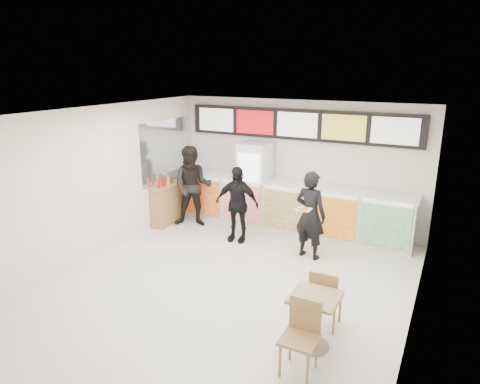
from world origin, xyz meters
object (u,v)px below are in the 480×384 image
Objects in this scene: service_counter at (290,207)px; customer_main at (310,215)px; customer_left at (193,187)px; condiment_ledge at (166,205)px; customer_mid at (237,204)px; drinks_fridge at (254,184)px; cafe_table at (314,312)px.

customer_main reaches higher than service_counter.
service_counter is 2.86× the size of customer_left.
customer_left is at bearing 20.79° from condiment_ledge.
customer_mid is 1.45× the size of condiment_ledge.
customer_mid is (1.38, -0.35, -0.13)m from customer_left.
drinks_fridge is 1.25× the size of cafe_table.
service_counter is 2.78× the size of drinks_fridge.
customer_main is 0.92× the size of customer_left.
customer_left is (-2.19, -0.77, 0.40)m from service_counter.
customer_left is 1.43m from customer_mid.
drinks_fridge is at bearing -23.05° from customer_main.
customer_main reaches higher than customer_mid.
customer_mid reaches higher than cafe_table.
service_counter reaches higher than cafe_table.
cafe_table is (2.68, -2.89, -0.30)m from customer_mid.
drinks_fridge reaches higher than condiment_ledge.
drinks_fridge is at bearing 28.54° from condiment_ledge.
condiment_ledge is (-3.70, 0.23, -0.40)m from customer_main.
customer_mid is at bearing -126.07° from service_counter.
cafe_table is at bearing -32.67° from condiment_ledge.
customer_left is at bearing -160.64° from service_counter.
customer_left is (-1.26, -0.79, -0.03)m from drinks_fridge.
customer_left is at bearing 2.93° from customer_main.
drinks_fridge reaches higher than customer_left.
drinks_fridge is 2.20m from condiment_ledge.
customer_mid is at bearing 133.04° from cafe_table.
customer_left is (-3.08, 0.47, 0.08)m from customer_main.
customer_main is at bearing 109.63° from cafe_table.
drinks_fridge is 1.16m from customer_mid.
customer_main is at bearing -3.52° from condiment_ledge.
service_counter is 3.48× the size of cafe_table.
customer_main is 1.55× the size of condiment_ledge.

